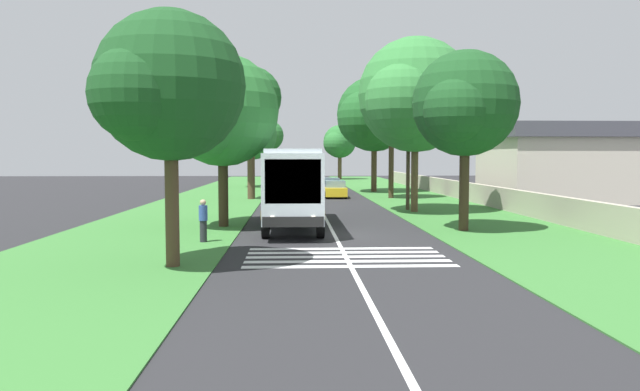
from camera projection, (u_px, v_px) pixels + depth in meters
name	position (u px, v px, depth m)	size (l,w,h in m)	color
ground	(334.00, 235.00, 26.05)	(160.00, 160.00, 0.00)	#262628
grass_verge_left	(199.00, 207.00, 40.64)	(120.00, 8.00, 0.04)	#387533
grass_verge_right	(438.00, 206.00, 41.37)	(120.00, 8.00, 0.04)	#387533
centre_line	(319.00, 206.00, 41.01)	(110.00, 0.16, 0.01)	silver
coach_bus	(293.00, 183.00, 28.85)	(11.16, 2.62, 3.73)	silver
zebra_crossing	(346.00, 257.00, 20.41)	(4.05, 6.80, 0.01)	silver
trailing_car_0	(335.00, 190.00, 49.78)	(4.30, 1.78, 1.43)	gold
trailing_car_1	(330.00, 186.00, 55.88)	(4.30, 1.78, 1.43)	black
trailing_car_2	(292.00, 183.00, 63.21)	(4.30, 1.78, 1.43)	black
trailing_car_3	(291.00, 180.00, 70.53)	(4.30, 1.78, 1.43)	navy
trailing_minibus_0	(295.00, 170.00, 80.16)	(6.00, 2.14, 2.53)	#CC4C33
roadside_tree_left_0	(219.00, 114.00, 28.69)	(6.85, 5.46, 8.30)	#3D2D1E
roadside_tree_left_1	(251.00, 136.00, 66.20)	(6.41, 5.45, 8.46)	#3D2D1E
roadside_tree_left_2	(248.00, 100.00, 47.03)	(5.88, 4.98, 10.49)	#4C3826
roadside_tree_left_3	(167.00, 90.00, 18.11)	(5.23, 4.58, 7.81)	#4C3826
roadside_tree_left_4	(267.00, 136.00, 87.95)	(5.38, 4.60, 8.76)	#3D2D1E
roadside_tree_right_0	(462.00, 107.00, 27.14)	(5.75, 4.79, 8.18)	#3D2D1E
roadside_tree_right_1	(412.00, 98.00, 36.25)	(8.30, 6.95, 10.58)	brown
roadside_tree_right_2	(390.00, 109.00, 48.14)	(5.72, 4.86, 9.71)	#3D2D1E
roadside_tree_right_3	(339.00, 143.00, 88.61)	(5.88, 4.94, 8.03)	brown
roadside_tree_right_4	(372.00, 116.00, 56.87)	(8.57, 7.25, 10.99)	#4C3826
utility_pole	(408.00, 138.00, 37.72)	(0.24, 1.40, 8.79)	#473828
roadside_wall	(466.00, 191.00, 46.46)	(70.00, 0.40, 1.39)	#B2A893
roadside_building	(558.00, 162.00, 46.17)	(10.03, 10.54, 5.87)	beige
pedestrian	(203.00, 220.00, 23.63)	(0.34, 0.34, 1.69)	#26262D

